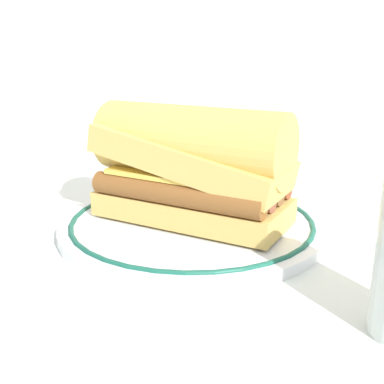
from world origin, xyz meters
name	(u,v)px	position (x,y,z in m)	size (l,w,h in m)	color
ground_plane	(186,225)	(0.00, 0.00, 0.00)	(1.50, 1.50, 0.00)	silver
plate	(192,224)	(0.01, -0.01, 0.01)	(0.29, 0.29, 0.01)	white
sausage_sandwich	(192,164)	(0.01, -0.01, 0.08)	(0.22, 0.11, 0.12)	tan
salt_shaker	(200,154)	(-0.07, 0.19, 0.04)	(0.03, 0.03, 0.08)	white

